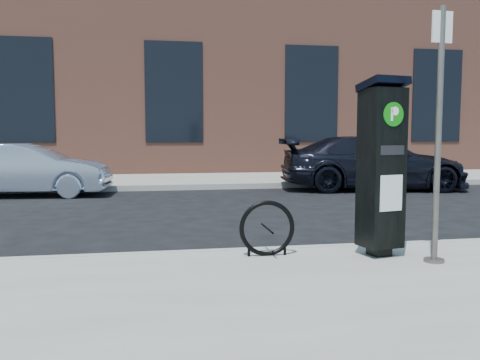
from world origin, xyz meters
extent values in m
plane|color=black|center=(0.00, 0.00, 0.00)|extent=(120.00, 120.00, 0.00)
cube|color=gray|center=(0.00, 14.00, 0.07)|extent=(60.00, 12.00, 0.15)
cube|color=#9E9B93|center=(0.00, -0.02, 0.07)|extent=(60.00, 0.12, 0.16)
cube|color=#9E9B93|center=(0.00, 8.02, 0.07)|extent=(60.00, 0.12, 0.16)
cube|color=#915442|center=(0.00, 17.00, 4.00)|extent=(28.00, 10.00, 8.00)
cube|color=black|center=(-5.00, 11.98, 3.00)|extent=(2.00, 0.06, 3.50)
cube|color=black|center=(0.00, 11.98, 3.00)|extent=(2.00, 0.06, 3.50)
cube|color=black|center=(5.00, 11.98, 3.00)|extent=(2.00, 0.06, 3.50)
cube|color=black|center=(10.00, 11.98, 3.00)|extent=(2.00, 0.06, 3.50)
cube|color=black|center=(1.78, -0.60, 0.20)|extent=(0.25, 0.25, 0.11)
cube|color=black|center=(1.78, -0.60, 1.17)|extent=(0.50, 0.46, 1.82)
cube|color=black|center=(1.78, -0.60, 2.12)|extent=(0.55, 0.51, 0.17)
cylinder|color=#08620B|center=(1.82, -0.78, 1.78)|extent=(0.26, 0.07, 0.27)
cube|color=white|center=(1.82, -0.78, 1.78)|extent=(0.10, 0.03, 0.15)
cube|color=silver|center=(1.82, -0.78, 0.90)|extent=(0.29, 0.07, 0.41)
cube|color=black|center=(1.82, -0.78, 1.38)|extent=(0.32, 0.08, 0.11)
cylinder|color=#57524D|center=(2.25, -1.00, 0.17)|extent=(0.22, 0.22, 0.03)
cylinder|color=#57524D|center=(2.25, -1.00, 1.53)|extent=(0.07, 0.07, 2.76)
cube|color=silver|center=(2.25, -1.00, 2.69)|extent=(0.24, 0.05, 0.33)
torus|color=black|center=(0.49, -0.40, 0.47)|extent=(0.65, 0.06, 0.65)
cylinder|color=black|center=(0.27, -0.40, 0.21)|extent=(0.03, 0.03, 0.13)
cylinder|color=black|center=(0.70, -0.40, 0.21)|extent=(0.03, 0.03, 0.13)
imported|color=#909FB7|center=(-3.87, 7.30, 0.66)|extent=(4.07, 1.68, 1.31)
imported|color=black|center=(5.28, 7.22, 0.74)|extent=(5.35, 2.74, 1.49)
camera|label=1|loc=(-0.82, -6.05, 1.57)|focal=38.00mm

